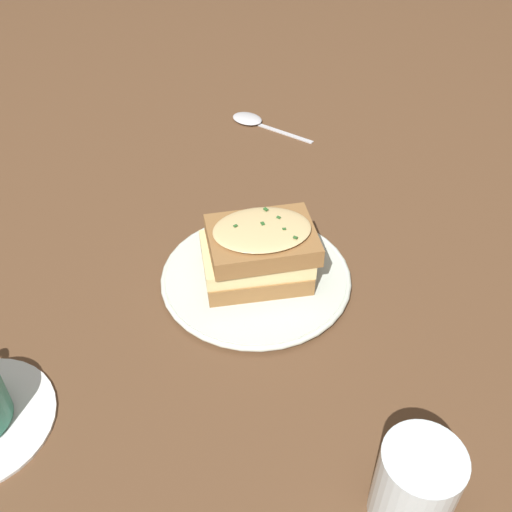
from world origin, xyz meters
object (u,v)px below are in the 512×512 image
dinner_plate (256,278)px  water_glass (415,486)px  sandwich (258,252)px  spoon (252,120)px

dinner_plate → water_glass: water_glass is taller
dinner_plate → water_glass: (-0.27, -0.17, 0.04)m
dinner_plate → sandwich: size_ratio=1.53×
water_glass → spoon: size_ratio=0.60×
water_glass → sandwich: bearing=32.4°
dinner_plate → water_glass: 0.32m
sandwich → spoon: bearing=9.5°
dinner_plate → water_glass: bearing=-147.2°
sandwich → water_glass: water_glass is taller
sandwich → dinner_plate: bearing=109.2°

